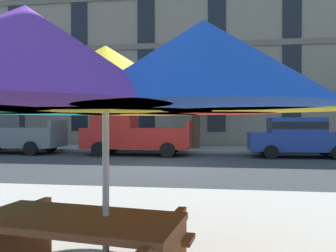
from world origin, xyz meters
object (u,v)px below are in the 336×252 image
(street_tree_middle, at_px, (197,81))
(patio_umbrella, at_px, (106,82))
(pickup_gray, at_px, (8,133))
(pickup_red, at_px, (133,134))
(sedan_blue, at_px, (298,136))
(picnic_table, at_px, (77,249))
(street_tree_left, at_px, (7,91))

(street_tree_middle, xyz_separation_m, patio_umbrella, (0.01, -15.85, -1.93))
(pickup_gray, bearing_deg, pickup_red, 0.00)
(pickup_gray, xyz_separation_m, street_tree_middle, (9.42, 3.15, 2.84))
(pickup_gray, height_order, pickup_red, same)
(sedan_blue, xyz_separation_m, street_tree_middle, (-4.68, 3.15, 2.92))
(sedan_blue, height_order, street_tree_middle, street_tree_middle)
(street_tree_middle, height_order, picnic_table, street_tree_middle)
(pickup_red, height_order, picnic_table, pickup_red)
(street_tree_middle, bearing_deg, street_tree_left, -178.44)
(pickup_gray, distance_m, picnic_table, 15.75)
(pickup_red, bearing_deg, street_tree_middle, 47.21)
(street_tree_middle, xyz_separation_m, picnic_table, (-0.23, -15.93, -3.38))
(sedan_blue, bearing_deg, pickup_gray, 180.00)
(pickup_red, distance_m, patio_umbrella, 13.07)
(pickup_red, height_order, patio_umbrella, patio_umbrella)
(picnic_table, bearing_deg, sedan_blue, 69.01)
(street_tree_left, bearing_deg, pickup_red, -18.65)
(sedan_blue, relative_size, patio_umbrella, 1.10)
(pickup_gray, distance_m, street_tree_left, 4.19)
(pickup_gray, xyz_separation_m, sedan_blue, (14.09, -0.00, -0.08))
(sedan_blue, relative_size, street_tree_left, 0.92)
(pickup_red, height_order, street_tree_left, street_tree_left)
(patio_umbrella, bearing_deg, picnic_table, -162.05)
(sedan_blue, bearing_deg, street_tree_middle, 146.01)
(patio_umbrella, relative_size, picnic_table, 2.00)
(pickup_red, bearing_deg, pickup_gray, 180.00)
(pickup_red, bearing_deg, picnic_table, -78.09)
(pickup_gray, bearing_deg, picnic_table, -54.28)
(picnic_table, bearing_deg, pickup_gray, 125.72)
(street_tree_middle, height_order, patio_umbrella, street_tree_middle)
(street_tree_middle, relative_size, patio_umbrella, 1.35)
(street_tree_left, distance_m, picnic_table, 19.40)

